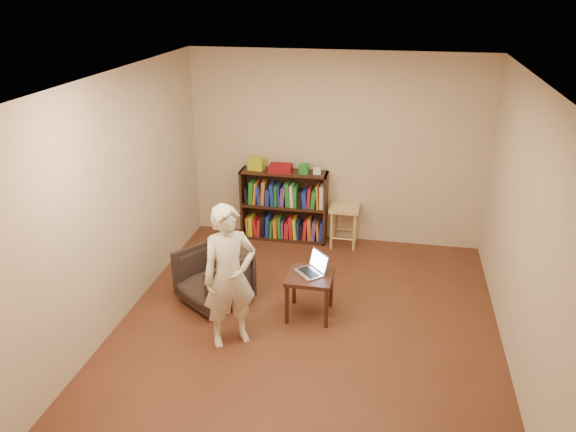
% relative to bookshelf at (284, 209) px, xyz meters
% --- Properties ---
extents(floor, '(4.50, 4.50, 0.00)m').
position_rel_bookshelf_xyz_m(floor, '(0.68, -2.09, -0.44)').
color(floor, '#4F2819').
rests_on(floor, ground).
extents(ceiling, '(4.50, 4.50, 0.00)m').
position_rel_bookshelf_xyz_m(ceiling, '(0.68, -2.09, 2.16)').
color(ceiling, silver).
rests_on(ceiling, wall_back).
extents(wall_back, '(4.00, 0.00, 4.00)m').
position_rel_bookshelf_xyz_m(wall_back, '(0.68, 0.16, 0.86)').
color(wall_back, '#C0AD91').
rests_on(wall_back, floor).
extents(wall_left, '(0.00, 4.50, 4.50)m').
position_rel_bookshelf_xyz_m(wall_left, '(-1.32, -2.09, 0.86)').
color(wall_left, '#C0AD91').
rests_on(wall_left, floor).
extents(wall_right, '(0.00, 4.50, 4.50)m').
position_rel_bookshelf_xyz_m(wall_right, '(2.68, -2.09, 0.86)').
color(wall_right, '#C0AD91').
rests_on(wall_right, floor).
extents(bookshelf, '(1.20, 0.30, 1.00)m').
position_rel_bookshelf_xyz_m(bookshelf, '(0.00, 0.00, 0.00)').
color(bookshelf, black).
rests_on(bookshelf, floor).
extents(box_yellow, '(0.23, 0.18, 0.17)m').
position_rel_bookshelf_xyz_m(box_yellow, '(-0.38, -0.00, 0.65)').
color(box_yellow, gold).
rests_on(box_yellow, bookshelf).
extents(red_cloth, '(0.31, 0.23, 0.10)m').
position_rel_bookshelf_xyz_m(red_cloth, '(-0.04, -0.04, 0.61)').
color(red_cloth, maroon).
rests_on(red_cloth, bookshelf).
extents(box_green, '(0.13, 0.13, 0.12)m').
position_rel_bookshelf_xyz_m(box_green, '(0.28, -0.04, 0.62)').
color(box_green, '#207827').
rests_on(box_green, bookshelf).
extents(box_white, '(0.12, 0.12, 0.08)m').
position_rel_bookshelf_xyz_m(box_white, '(0.45, -0.03, 0.60)').
color(box_white, silver).
rests_on(box_white, bookshelf).
extents(stool, '(0.39, 0.39, 0.57)m').
position_rel_bookshelf_xyz_m(stool, '(0.85, -0.06, 0.02)').
color(stool, tan).
rests_on(stool, floor).
extents(armchair, '(0.96, 0.96, 0.64)m').
position_rel_bookshelf_xyz_m(armchair, '(-0.44, -1.85, -0.12)').
color(armchair, '#2B211C').
rests_on(armchair, floor).
extents(side_table, '(0.49, 0.49, 0.50)m').
position_rel_bookshelf_xyz_m(side_table, '(0.67, -1.91, -0.03)').
color(side_table, black).
rests_on(side_table, floor).
extents(laptop, '(0.40, 0.40, 0.22)m').
position_rel_bookshelf_xyz_m(laptop, '(0.69, -1.85, 0.11)').
color(laptop, silver).
rests_on(laptop, side_table).
extents(person, '(0.65, 0.60, 1.48)m').
position_rel_bookshelf_xyz_m(person, '(-0.03, -2.54, 0.30)').
color(person, beige).
rests_on(person, floor).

